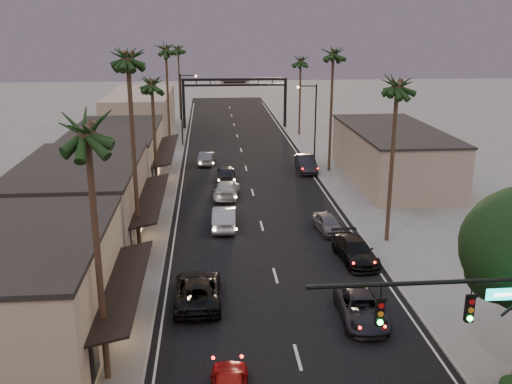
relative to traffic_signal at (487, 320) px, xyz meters
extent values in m
plane|color=slate|center=(-5.69, 36.00, -5.08)|extent=(200.00, 200.00, 0.00)
cube|color=black|center=(-5.69, 41.00, -5.08)|extent=(14.00, 120.00, 0.02)
cube|color=slate|center=(-15.19, 48.00, -5.02)|extent=(5.00, 92.00, 0.12)
cube|color=slate|center=(3.81, 48.00, -5.02)|extent=(5.00, 92.00, 0.12)
cube|color=tan|center=(-18.69, 8.00, -2.33)|extent=(8.00, 12.00, 5.50)
cube|color=gray|center=(-18.69, 22.00, -2.33)|extent=(8.00, 14.00, 5.50)
cube|color=tan|center=(-18.69, 38.00, -2.58)|extent=(8.00, 16.00, 5.00)
cube|color=gray|center=(-18.69, 61.00, -2.08)|extent=(8.00, 20.00, 6.00)
cube|color=gray|center=(8.31, 36.00, -2.58)|extent=(8.00, 18.00, 5.00)
cylinder|color=black|center=(-2.29, 0.00, 1.52)|extent=(8.40, 0.16, 0.16)
cube|color=black|center=(-3.89, 0.00, 0.47)|extent=(0.28, 0.22, 1.00)
cube|color=black|center=(-0.69, 0.00, 0.47)|extent=(0.28, 0.22, 1.00)
sphere|color=black|center=(2.51, 4.10, -0.08)|extent=(2.80, 2.80, 2.80)
cube|color=black|center=(-13.09, 66.00, -1.58)|extent=(0.40, 0.40, 7.00)
cube|color=black|center=(1.71, 66.00, -1.58)|extent=(0.40, 0.40, 7.00)
cube|color=black|center=(-5.69, 66.00, 2.02)|extent=(15.20, 0.35, 0.35)
cube|color=black|center=(-5.69, 66.00, 1.22)|extent=(15.20, 0.30, 0.30)
cube|color=beige|center=(-5.69, 65.98, 1.62)|extent=(4.20, 0.12, 1.00)
cylinder|color=black|center=(1.51, 41.00, -0.58)|extent=(0.16, 0.16, 9.00)
cylinder|color=black|center=(0.51, 41.00, 3.72)|extent=(2.00, 0.12, 0.12)
sphere|color=#FFD899|center=(-0.39, 41.00, 3.62)|extent=(0.30, 0.30, 0.30)
cylinder|color=black|center=(-12.89, 54.00, -0.58)|extent=(0.16, 0.16, 9.00)
cylinder|color=black|center=(-11.89, 54.00, 3.72)|extent=(2.00, 0.12, 0.12)
sphere|color=#FFD899|center=(-10.99, 54.00, 3.62)|extent=(0.30, 0.30, 0.30)
cylinder|color=#38281C|center=(-14.29, 5.00, 0.42)|extent=(0.28, 0.28, 11.00)
sphere|color=black|center=(-14.29, 5.00, 6.52)|extent=(3.20, 3.20, 3.20)
cylinder|color=#38281C|center=(-14.29, 18.00, 1.42)|extent=(0.28, 0.28, 13.00)
sphere|color=black|center=(-14.29, 18.00, 8.52)|extent=(3.20, 3.20, 3.20)
cylinder|color=#38281C|center=(-14.29, 32.00, -0.08)|extent=(0.28, 0.28, 10.00)
sphere|color=black|center=(-14.29, 32.00, 5.52)|extent=(3.20, 3.20, 3.20)
cylinder|color=#38281C|center=(-14.29, 51.00, 0.92)|extent=(0.28, 0.28, 12.00)
sphere|color=black|center=(-14.29, 51.00, 7.52)|extent=(3.20, 3.20, 3.20)
cylinder|color=#38281C|center=(2.91, 20.00, 0.42)|extent=(0.28, 0.28, 11.00)
sphere|color=black|center=(2.91, 20.00, 6.52)|extent=(3.20, 3.20, 3.20)
cylinder|color=#38281C|center=(2.91, 40.00, 0.92)|extent=(0.28, 0.28, 12.00)
sphere|color=black|center=(2.91, 40.00, 7.52)|extent=(3.20, 3.20, 3.20)
cylinder|color=#38281C|center=(2.91, 60.00, -0.08)|extent=(0.28, 0.28, 10.00)
sphere|color=black|center=(2.91, 60.00, 5.52)|extent=(3.20, 3.20, 3.20)
cylinder|color=#38281C|center=(-13.99, 74.00, 0.42)|extent=(0.28, 0.28, 11.00)
sphere|color=black|center=(-13.99, 74.00, 6.52)|extent=(3.20, 3.20, 3.20)
imported|color=black|center=(-10.43, 11.86, -4.31)|extent=(2.57, 5.53, 1.53)
imported|color=#98999D|center=(-8.58, 23.90, -4.26)|extent=(1.96, 5.04, 1.64)
imported|color=#B5B5B5|center=(-8.11, 31.75, -4.35)|extent=(2.66, 5.28, 1.47)
imported|color=black|center=(-8.01, 37.25, -4.31)|extent=(2.06, 4.60, 1.54)
imported|color=#525257|center=(-9.90, 44.13, -4.36)|extent=(1.96, 4.51, 1.44)
imported|color=black|center=(-1.83, 9.15, -4.40)|extent=(2.48, 5.03, 1.37)
imported|color=black|center=(-0.21, 16.82, -4.34)|extent=(2.52, 5.24, 1.47)
imported|color=#56555A|center=(-0.88, 22.32, -4.41)|extent=(2.08, 4.09, 1.33)
imported|color=black|center=(0.48, 40.15, -4.23)|extent=(1.87, 5.19, 1.70)
camera|label=1|loc=(-9.62, -17.16, 10.08)|focal=40.00mm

